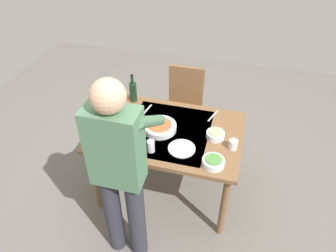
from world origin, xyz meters
TOP-DOWN VIEW (x-y plane):
  - ground_plane at (0.00, 0.00)m, footprint 6.00×6.00m
  - dining_table at (0.00, 0.00)m, footprint 1.33×0.91m
  - chair_near at (0.04, -0.84)m, footprint 0.40×0.40m
  - person_server at (0.16, 0.72)m, footprint 0.42×0.61m
  - wine_bottle at (0.46, -0.37)m, footprint 0.07×0.07m
  - wine_glass_left at (0.29, -0.03)m, footprint 0.07×0.07m
  - water_cup_near_left at (0.52, 0.03)m, footprint 0.07×0.07m
  - water_cup_near_right at (0.07, 0.30)m, footprint 0.06×0.06m
  - water_cup_far_left at (-0.59, 0.09)m, footprint 0.07×0.07m
  - serving_bowl_pasta at (0.07, 0.01)m, footprint 0.30×0.30m
  - side_bowl_salad at (-0.46, 0.32)m, footprint 0.18×0.18m
  - side_bowl_bread at (-0.42, -0.01)m, footprint 0.16×0.16m
  - dinner_plate_near at (-0.17, 0.21)m, footprint 0.23×0.23m
  - dinner_plate_far at (0.44, 0.30)m, footprint 0.23×0.23m
  - table_knife at (-0.36, -0.32)m, footprint 0.08×0.19m
  - table_fork at (0.28, -0.25)m, footprint 0.04×0.18m

SIDE VIEW (x-z plane):
  - ground_plane at x=0.00m, z-range 0.00..0.00m
  - chair_near at x=0.04m, z-range 0.07..0.98m
  - dining_table at x=0.00m, z-range 0.30..1.07m
  - table_knife at x=-0.36m, z-range 0.77..0.78m
  - table_fork at x=0.28m, z-range 0.77..0.78m
  - dinner_plate_near at x=-0.17m, z-range 0.77..0.79m
  - dinner_plate_far at x=0.44m, z-range 0.77..0.79m
  - serving_bowl_pasta at x=0.07m, z-range 0.77..0.84m
  - side_bowl_salad at x=-0.46m, z-range 0.77..0.84m
  - side_bowl_bread at x=-0.42m, z-range 0.77..0.84m
  - water_cup_far_left at x=-0.59m, z-range 0.77..0.86m
  - water_cup_near_left at x=0.52m, z-range 0.77..0.86m
  - water_cup_near_right at x=0.07m, z-range 0.77..0.88m
  - wine_glass_left at x=0.29m, z-range 0.80..0.95m
  - wine_bottle at x=0.46m, z-range 0.74..1.03m
  - person_server at x=0.16m, z-range 0.12..1.81m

